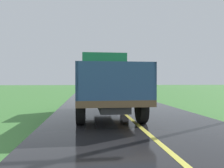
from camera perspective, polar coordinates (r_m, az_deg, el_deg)
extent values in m
cube|color=#2D2D30|center=(8.71, -1.37, -4.85)|extent=(0.90, 5.51, 0.24)
cube|color=brown|center=(8.70, -1.37, -3.54)|extent=(2.30, 5.80, 0.20)
cube|color=#197A4C|center=(10.63, -2.37, 2.88)|extent=(2.10, 1.90, 1.90)
cube|color=black|center=(11.59, -2.74, 4.33)|extent=(1.78, 0.02, 0.76)
cube|color=#2D517F|center=(7.67, -8.95, 0.76)|extent=(0.08, 3.85, 1.10)
cube|color=#2D517F|center=(7.90, 7.35, 0.76)|extent=(0.08, 3.85, 1.10)
cube|color=#2D517F|center=(5.83, 1.32, 0.83)|extent=(2.30, 0.08, 1.10)
cube|color=#2D517F|center=(9.58, -1.89, 0.73)|extent=(2.30, 0.08, 1.10)
cylinder|color=black|center=(10.48, -8.06, -4.49)|extent=(0.28, 1.00, 1.00)
cylinder|color=black|center=(10.64, 3.36, -4.40)|extent=(0.28, 1.00, 1.00)
cylinder|color=black|center=(7.10, -8.64, -6.90)|extent=(0.28, 1.00, 1.00)
cylinder|color=black|center=(7.34, 8.08, -6.66)|extent=(0.28, 1.00, 1.00)
ellipsoid|color=gold|center=(7.97, 0.83, 2.62)|extent=(0.54, 0.58, 0.38)
ellipsoid|color=gold|center=(6.43, 2.87, 3.32)|extent=(0.55, 0.64, 0.38)
ellipsoid|color=gold|center=(6.36, 3.75, 0.31)|extent=(0.45, 0.44, 0.37)
ellipsoid|color=#B9CA31|center=(9.29, 2.15, 0.47)|extent=(0.42, 0.41, 0.42)
ellipsoid|color=gold|center=(7.04, -2.06, 2.91)|extent=(0.48, 0.56, 0.46)
ellipsoid|color=#B0BD32|center=(8.46, -4.34, -1.92)|extent=(0.54, 0.60, 0.38)
ellipsoid|color=#AFCF2A|center=(8.52, 1.12, -1.51)|extent=(0.43, 0.51, 0.37)
ellipsoid|color=gold|center=(7.77, 0.94, 2.83)|extent=(0.44, 0.47, 0.40)
ellipsoid|color=#BDD22C|center=(6.51, -0.93, 3.04)|extent=(0.58, 0.58, 0.43)
ellipsoid|color=gold|center=(7.03, 6.99, 3.09)|extent=(0.55, 0.64, 0.49)
ellipsoid|color=#ABC827|center=(8.11, 3.17, -1.95)|extent=(0.57, 0.57, 0.47)
ellipsoid|color=#C2D223|center=(6.96, 5.41, 2.95)|extent=(0.42, 0.46, 0.50)
ellipsoid|color=#BBCC25|center=(7.58, -1.56, -2.06)|extent=(0.56, 0.67, 0.39)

